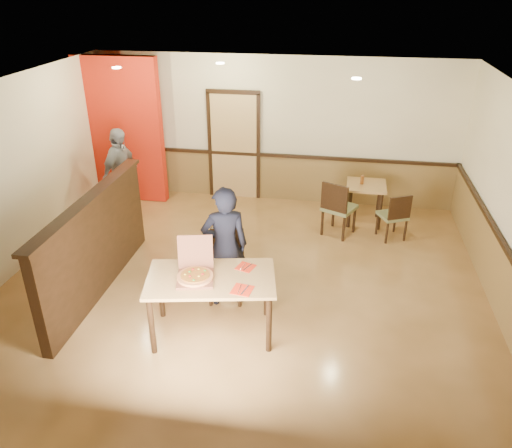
{
  "coord_description": "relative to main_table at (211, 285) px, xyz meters",
  "views": [
    {
      "loc": [
        1.2,
        -5.8,
        4.08
      ],
      "look_at": [
        0.22,
        0.0,
        1.14
      ],
      "focal_mm": 35.0,
      "sensor_mm": 36.0,
      "label": 1
    }
  ],
  "objects": [
    {
      "name": "spot_a",
      "position": [
        -2.12,
        2.69,
        2.07
      ],
      "size": [
        0.14,
        0.14,
        0.02
      ],
      "primitive_type": "cylinder",
      "color": "#FFEBB2",
      "rests_on": "ceiling"
    },
    {
      "name": "chair_rail_right",
      "position": [
        3.63,
        0.89,
        0.21
      ],
      "size": [
        0.06,
        7.0,
        0.06
      ],
      "primitive_type": "cube",
      "color": "black",
      "rests_on": "wall_right"
    },
    {
      "name": "passerby",
      "position": [
        -2.48,
        3.11,
        0.12
      ],
      "size": [
        0.59,
        1.04,
        1.67
      ],
      "primitive_type": "imported",
      "rotation": [
        0.0,
        0.0,
        1.38
      ],
      "color": "gray",
      "rests_on": "floor"
    },
    {
      "name": "diner",
      "position": [
        0.02,
        0.7,
        0.14
      ],
      "size": [
        0.73,
        0.61,
        1.71
      ],
      "primitive_type": "imported",
      "rotation": [
        0.0,
        0.0,
        3.5
      ],
      "color": "black",
      "rests_on": "floor"
    },
    {
      "name": "main_table",
      "position": [
        0.0,
        0.0,
        0.0
      ],
      "size": [
        1.68,
        1.15,
        0.83
      ],
      "rotation": [
        0.0,
        0.0,
        0.19
      ],
      "color": "tan",
      "rests_on": "floor"
    },
    {
      "name": "side_table",
      "position": [
        1.95,
        3.56,
        -0.15
      ],
      "size": [
        0.7,
        0.7,
        0.74
      ],
      "rotation": [
        0.0,
        0.0,
        -0.02
      ],
      "color": "tan",
      "rests_on": "floor"
    },
    {
      "name": "wainscot_back",
      "position": [
        0.18,
        4.36,
        -0.26
      ],
      "size": [
        7.0,
        0.04,
        0.9
      ],
      "primitive_type": "cube",
      "color": "olive",
      "rests_on": "floor"
    },
    {
      "name": "floor",
      "position": [
        0.18,
        0.89,
        -0.71
      ],
      "size": [
        7.0,
        7.0,
        0.0
      ],
      "primitive_type": "plane",
      "color": "tan",
      "rests_on": "ground"
    },
    {
      "name": "side_chair_left",
      "position": [
        1.47,
        2.94,
        -0.17
      ],
      "size": [
        0.66,
        0.66,
        1.0
      ],
      "rotation": [
        0.0,
        0.0,
        2.69
      ],
      "color": "olive",
      "rests_on": "floor"
    },
    {
      "name": "chair_rail_back",
      "position": [
        0.18,
        4.34,
        0.21
      ],
      "size": [
        7.0,
        0.06,
        0.06
      ],
      "primitive_type": "cube",
      "color": "black",
      "rests_on": "wall_back"
    },
    {
      "name": "back_door",
      "position": [
        -0.62,
        4.35,
        0.34
      ],
      "size": [
        0.9,
        0.06,
        2.1
      ],
      "primitive_type": "cube",
      "color": "tan",
      "rests_on": "wall_back"
    },
    {
      "name": "napkin_far",
      "position": [
        0.37,
        0.3,
        0.11
      ],
      "size": [
        0.26,
        0.26,
        0.01
      ],
      "rotation": [
        0.0,
        0.0,
        -0.31
      ],
      "color": "red",
      "rests_on": "main_table"
    },
    {
      "name": "napkin_near",
      "position": [
        0.43,
        -0.2,
        0.11
      ],
      "size": [
        0.26,
        0.26,
        0.01
      ],
      "rotation": [
        0.0,
        0.0,
        -0.15
      ],
      "color": "red",
      "rests_on": "main_table"
    },
    {
      "name": "pizza_box",
      "position": [
        -0.18,
        -0.04,
        0.17
      ],
      "size": [
        0.53,
        0.59,
        0.45
      ],
      "rotation": [
        0.0,
        0.0,
        0.22
      ],
      "color": "brown",
      "rests_on": "main_table"
    },
    {
      "name": "wall_back",
      "position": [
        0.18,
        4.39,
        0.69
      ],
      "size": [
        7.0,
        0.0,
        7.0
      ],
      "primitive_type": "plane",
      "rotation": [
        1.57,
        0.0,
        0.0
      ],
      "color": "#F8EEC2",
      "rests_on": "floor"
    },
    {
      "name": "wainscot_right",
      "position": [
        3.65,
        0.89,
        -0.26
      ],
      "size": [
        0.04,
        7.0,
        0.9
      ],
      "primitive_type": "cube",
      "color": "olive",
      "rests_on": "floor"
    },
    {
      "name": "diner_chair",
      "position": [
        -0.0,
        0.85,
        -0.18
      ],
      "size": [
        0.54,
        0.54,
        0.98
      ],
      "rotation": [
        0.0,
        0.0,
        0.12
      ],
      "color": "olive",
      "rests_on": "floor"
    },
    {
      "name": "condiment",
      "position": [
        1.87,
        3.57,
        0.1
      ],
      "size": [
        0.06,
        0.06,
        0.15
      ],
      "primitive_type": "cylinder",
      "color": "brown",
      "rests_on": "side_table"
    },
    {
      "name": "spot_c",
      "position": [
        1.58,
        2.39,
        2.07
      ],
      "size": [
        0.14,
        0.14,
        0.02
      ],
      "primitive_type": "cylinder",
      "color": "#FFEBB2",
      "rests_on": "ceiling"
    },
    {
      "name": "spot_b",
      "position": [
        -0.62,
        3.39,
        2.07
      ],
      "size": [
        0.14,
        0.14,
        0.02
      ],
      "primitive_type": "cylinder",
      "color": "#FFEBB2",
      "rests_on": "ceiling"
    },
    {
      "name": "booth_partition",
      "position": [
        -1.82,
        0.69,
        0.02
      ],
      "size": [
        0.2,
        3.1,
        1.44
      ],
      "color": "black",
      "rests_on": "floor"
    },
    {
      "name": "red_accent_panel",
      "position": [
        -2.72,
        3.89,
        0.69
      ],
      "size": [
        1.6,
        0.2,
        2.78
      ],
      "primitive_type": "cube",
      "color": "red",
      "rests_on": "floor"
    },
    {
      "name": "ceiling",
      "position": [
        0.18,
        0.89,
        2.09
      ],
      "size": [
        7.0,
        7.0,
        0.0
      ],
      "primitive_type": "plane",
      "rotation": [
        3.14,
        0.0,
        0.0
      ],
      "color": "black",
      "rests_on": "wall_back"
    },
    {
      "name": "side_chair_right",
      "position": [
        2.43,
        2.95,
        -0.25
      ],
      "size": [
        0.56,
        0.56,
        0.85
      ],
      "rotation": [
        0.0,
        0.0,
        3.58
      ],
      "color": "olive",
      "rests_on": "floor"
    },
    {
      "name": "pizza",
      "position": [
        -0.17,
        -0.08,
        0.16
      ],
      "size": [
        0.53,
        0.53,
        0.03
      ],
      "primitive_type": "cylinder",
      "rotation": [
        0.0,
        0.0,
        0.26
      ],
      "color": "#DD9050",
      "rests_on": "pizza_box"
    }
  ]
}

